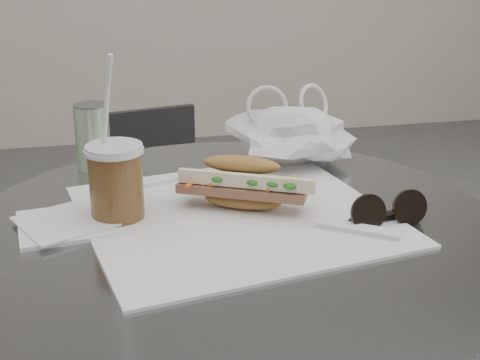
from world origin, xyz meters
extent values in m
cylinder|color=slate|center=(0.00, 0.20, 0.73)|extent=(0.76, 0.76, 0.02)
cylinder|color=#2D2D2F|center=(-0.01, 1.04, 0.01)|extent=(0.31, 0.31, 0.02)
cylinder|color=#2D2D2F|center=(-0.01, 1.04, 0.20)|extent=(0.05, 0.05, 0.41)
cylinder|color=#2D2D2F|center=(-0.01, 1.04, 0.41)|extent=(0.34, 0.34, 0.02)
cube|color=#2D2D2F|center=(-0.04, 1.20, 0.53)|extent=(0.27, 0.08, 0.23)
cube|color=white|center=(0.01, 0.23, 0.74)|extent=(0.47, 0.45, 0.00)
ellipsoid|color=#AB7340|center=(0.02, 0.25, 0.76)|extent=(0.24, 0.17, 0.02)
cube|color=brown|center=(0.02, 0.25, 0.77)|extent=(0.19, 0.13, 0.01)
ellipsoid|color=#AB7340|center=(0.02, 0.25, 0.80)|extent=(0.24, 0.17, 0.04)
cylinder|color=brown|center=(-0.15, 0.25, 0.79)|extent=(0.07, 0.07, 0.10)
cylinder|color=silver|center=(-0.15, 0.25, 0.84)|extent=(0.08, 0.08, 0.01)
cylinder|color=white|center=(-0.16, 0.26, 0.88)|extent=(0.03, 0.05, 0.18)
cylinder|color=black|center=(0.17, 0.15, 0.76)|extent=(0.05, 0.02, 0.05)
cylinder|color=black|center=(0.24, 0.15, 0.76)|extent=(0.05, 0.02, 0.05)
cube|color=black|center=(0.21, 0.15, 0.76)|extent=(0.02, 0.01, 0.00)
cube|color=white|center=(-0.23, 0.24, 0.74)|extent=(0.14, 0.14, 0.01)
cube|color=white|center=(-0.23, 0.24, 0.75)|extent=(0.15, 0.15, 0.00)
cylinder|color=#5FA361|center=(-0.18, 0.48, 0.79)|extent=(0.06, 0.06, 0.11)
cylinder|color=slate|center=(-0.18, 0.48, 0.85)|extent=(0.05, 0.05, 0.00)
camera|label=1|loc=(-0.17, -0.62, 1.12)|focal=50.00mm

